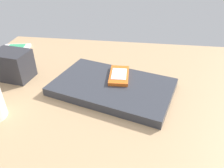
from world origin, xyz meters
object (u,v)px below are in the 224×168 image
object	(u,v)px
desk_organizer	(12,65)
cell_phone_on_desk	(16,48)
laptop_closed	(112,86)
cell_phone_on_laptop	(118,75)

from	to	relation	value
desk_organizer	cell_phone_on_desk	bearing A→B (deg)	-53.75
laptop_closed	cell_phone_on_desk	size ratio (longest dim) A/B	2.99
laptop_closed	cell_phone_on_desk	world-z (taller)	laptop_closed
cell_phone_on_laptop	desk_organizer	size ratio (longest dim) A/B	1.02
cell_phone_on_laptop	desk_organizer	xyz separation A→B (cm)	(34.96, 1.08, 1.67)
cell_phone_on_desk	desk_organizer	bearing A→B (deg)	117.80
cell_phone_on_laptop	cell_phone_on_desk	xyz separation A→B (cm)	(46.90, -21.56, -2.52)
cell_phone_on_desk	laptop_closed	bearing A→B (deg)	150.87
cell_phone_on_laptop	desk_organizer	distance (cm)	35.02
laptop_closed	desk_organizer	world-z (taller)	desk_organizer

